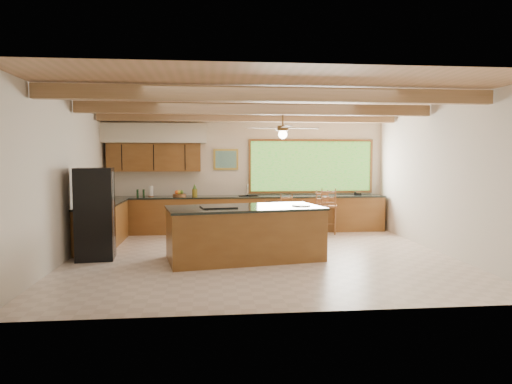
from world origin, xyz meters
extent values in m
plane|color=beige|center=(0.00, 0.00, 0.00)|extent=(7.20, 7.20, 0.00)
cube|color=beige|center=(0.00, 3.25, 1.50)|extent=(7.20, 0.04, 3.00)
cube|color=beige|center=(0.00, -3.25, 1.50)|extent=(7.20, 0.04, 3.00)
cube|color=beige|center=(-3.60, 0.00, 1.50)|extent=(0.04, 6.50, 3.00)
cube|color=beige|center=(3.60, 0.00, 1.50)|extent=(0.04, 6.50, 3.00)
cube|color=#A57452|center=(0.00, 0.00, 3.00)|extent=(7.20, 6.50, 0.04)
cube|color=#926A49|center=(0.00, -1.60, 2.86)|extent=(7.10, 0.15, 0.22)
cube|color=#926A49|center=(0.00, 0.50, 2.86)|extent=(7.10, 0.15, 0.22)
cube|color=#926A49|center=(0.00, 2.30, 2.86)|extent=(7.10, 0.15, 0.22)
cube|color=brown|center=(-2.35, 3.06, 1.90)|extent=(2.30, 0.35, 0.70)
cube|color=beige|center=(-2.35, 2.99, 2.50)|extent=(2.60, 0.50, 0.48)
cylinder|color=#FFEABF|center=(-3.05, 2.99, 2.27)|extent=(0.10, 0.10, 0.01)
cylinder|color=#FFEABF|center=(-1.65, 2.99, 2.27)|extent=(0.10, 0.10, 0.01)
cube|color=#72A139|center=(1.70, 3.22, 1.67)|extent=(3.20, 0.04, 1.30)
cube|color=#B19136|center=(-0.55, 3.22, 1.85)|extent=(0.64, 0.03, 0.54)
cube|color=#457D5D|center=(-0.55, 3.20, 1.85)|extent=(0.54, 0.01, 0.44)
cube|color=brown|center=(0.00, 2.91, 0.44)|extent=(7.00, 0.65, 0.88)
cube|color=black|center=(0.00, 2.91, 0.90)|extent=(7.04, 0.69, 0.04)
cube|color=brown|center=(-3.26, 1.35, 0.44)|extent=(0.65, 2.35, 0.88)
cube|color=black|center=(-3.26, 1.35, 0.90)|extent=(0.69, 2.39, 0.04)
cube|color=black|center=(0.70, 2.58, 0.42)|extent=(0.60, 0.02, 0.78)
cube|color=silver|center=(0.00, 2.91, 0.91)|extent=(0.50, 0.38, 0.03)
cylinder|color=silver|center=(0.00, 3.11, 1.07)|extent=(0.03, 0.03, 0.30)
cylinder|color=silver|center=(0.00, 3.01, 1.20)|extent=(0.03, 0.20, 0.03)
cylinder|color=white|center=(-2.44, 2.99, 1.05)|extent=(0.11, 0.11, 0.27)
cylinder|color=#163918|center=(-2.77, 2.95, 1.01)|extent=(0.05, 0.05, 0.18)
cylinder|color=#163918|center=(-2.62, 3.00, 1.01)|extent=(0.05, 0.05, 0.18)
cube|color=black|center=(2.88, 2.92, 0.96)|extent=(0.23, 0.21, 0.09)
cube|color=brown|center=(-0.33, -0.24, 0.47)|extent=(2.96, 1.75, 0.94)
cube|color=black|center=(-0.33, -0.24, 0.96)|extent=(3.01, 1.80, 0.04)
cube|color=black|center=(-0.82, -0.32, 0.99)|extent=(0.70, 0.59, 0.02)
cylinder|color=white|center=(0.75, -0.18, 0.99)|extent=(0.34, 0.34, 0.02)
cube|color=black|center=(-3.10, 0.05, 0.85)|extent=(0.73, 0.71, 1.71)
cube|color=silver|center=(-2.76, 0.05, 0.85)|extent=(0.02, 0.05, 1.57)
cube|color=brown|center=(0.44, 1.60, 0.57)|extent=(0.43, 0.43, 0.04)
cylinder|color=brown|center=(0.31, 1.47, 0.27)|extent=(0.03, 0.03, 0.55)
cylinder|color=brown|center=(0.58, 1.47, 0.27)|extent=(0.03, 0.03, 0.55)
cylinder|color=brown|center=(0.31, 1.73, 0.27)|extent=(0.03, 0.03, 0.55)
cylinder|color=brown|center=(0.58, 1.73, 0.27)|extent=(0.03, 0.03, 0.55)
cube|color=brown|center=(0.87, 2.45, 0.61)|extent=(0.41, 0.41, 0.04)
cylinder|color=brown|center=(0.72, 2.31, 0.30)|extent=(0.03, 0.03, 0.59)
cylinder|color=brown|center=(1.01, 2.31, 0.30)|extent=(0.03, 0.03, 0.59)
cylinder|color=brown|center=(0.72, 2.59, 0.30)|extent=(0.03, 0.03, 0.59)
cylinder|color=brown|center=(1.01, 2.59, 0.30)|extent=(0.03, 0.03, 0.59)
cube|color=brown|center=(1.73, 2.45, 0.67)|extent=(0.48, 0.48, 0.04)
cylinder|color=brown|center=(1.57, 2.29, 0.32)|extent=(0.04, 0.04, 0.65)
cylinder|color=brown|center=(1.88, 2.29, 0.32)|extent=(0.04, 0.04, 0.65)
cylinder|color=brown|center=(1.57, 2.61, 0.32)|extent=(0.04, 0.04, 0.65)
cylinder|color=brown|center=(1.88, 2.61, 0.32)|extent=(0.04, 0.04, 0.65)
cube|color=brown|center=(1.96, 2.40, 0.70)|extent=(0.50, 0.50, 0.04)
cylinder|color=brown|center=(1.80, 2.23, 0.34)|extent=(0.04, 0.04, 0.67)
cylinder|color=brown|center=(2.12, 2.23, 0.34)|extent=(0.04, 0.04, 0.67)
cylinder|color=brown|center=(1.80, 2.56, 0.34)|extent=(0.04, 0.04, 0.67)
cylinder|color=brown|center=(2.12, 2.56, 0.34)|extent=(0.04, 0.04, 0.67)
camera|label=1|loc=(-0.97, -8.62, 1.89)|focal=32.00mm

